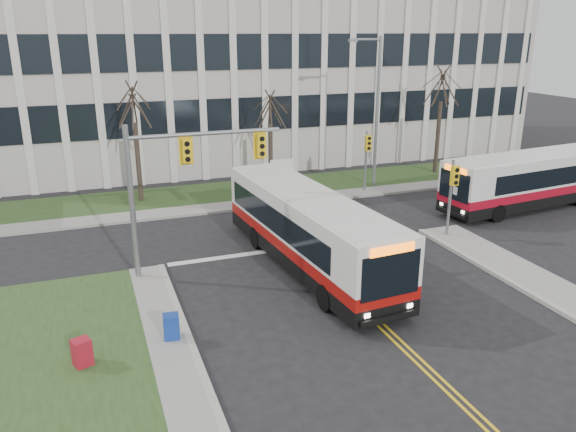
# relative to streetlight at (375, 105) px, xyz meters

# --- Properties ---
(ground) EXTENTS (120.00, 120.00, 0.00)m
(ground) POSITION_rel_streetlight_xyz_m (-8.03, -16.20, -5.19)
(ground) COLOR black
(ground) RESTS_ON ground
(sidewalk_cross) EXTENTS (44.00, 1.60, 0.14)m
(sidewalk_cross) POSITION_rel_streetlight_xyz_m (-3.03, -1.00, -5.12)
(sidewalk_cross) COLOR #9E9B93
(sidewalk_cross) RESTS_ON ground
(building_lawn) EXTENTS (44.00, 5.00, 0.12)m
(building_lawn) POSITION_rel_streetlight_xyz_m (-3.03, 1.80, -5.13)
(building_lawn) COLOR #2A461E
(building_lawn) RESTS_ON ground
(office_building) EXTENTS (40.00, 16.00, 12.00)m
(office_building) POSITION_rel_streetlight_xyz_m (-3.03, 13.80, 0.81)
(office_building) COLOR #B6B1A8
(office_building) RESTS_ON ground
(mast_arm_signal) EXTENTS (6.11, 0.38, 6.20)m
(mast_arm_signal) POSITION_rel_streetlight_xyz_m (-13.65, -9.04, -0.94)
(mast_arm_signal) COLOR slate
(mast_arm_signal) RESTS_ON ground
(signal_pole_near) EXTENTS (0.34, 0.39, 3.80)m
(signal_pole_near) POSITION_rel_streetlight_xyz_m (-0.83, -9.30, -2.69)
(signal_pole_near) COLOR slate
(signal_pole_near) RESTS_ON ground
(signal_pole_far) EXTENTS (0.34, 0.39, 3.80)m
(signal_pole_far) POSITION_rel_streetlight_xyz_m (-0.83, -0.80, -2.69)
(signal_pole_far) COLOR slate
(signal_pole_far) RESTS_ON ground
(streetlight) EXTENTS (2.15, 0.25, 9.20)m
(streetlight) POSITION_rel_streetlight_xyz_m (0.00, 0.00, 0.00)
(streetlight) COLOR slate
(streetlight) RESTS_ON ground
(directory_sign) EXTENTS (1.50, 0.12, 2.00)m
(directory_sign) POSITION_rel_streetlight_xyz_m (-5.53, 1.30, -4.02)
(directory_sign) COLOR slate
(directory_sign) RESTS_ON ground
(tree_left) EXTENTS (1.80, 1.80, 7.70)m
(tree_left) POSITION_rel_streetlight_xyz_m (-14.03, 1.80, 0.32)
(tree_left) COLOR #42352B
(tree_left) RESTS_ON ground
(tree_mid) EXTENTS (1.80, 1.80, 6.82)m
(tree_mid) POSITION_rel_streetlight_xyz_m (-6.03, 2.00, -0.31)
(tree_mid) COLOR #42352B
(tree_mid) RESTS_ON ground
(tree_right) EXTENTS (1.80, 1.80, 8.25)m
(tree_right) POSITION_rel_streetlight_xyz_m (5.97, 1.80, 0.71)
(tree_right) COLOR #42352B
(tree_right) RESTS_ON ground
(bus_main) EXTENTS (3.47, 11.96, 3.15)m
(bus_main) POSITION_rel_streetlight_xyz_m (-8.47, -10.20, -3.62)
(bus_main) COLOR silver
(bus_main) RESTS_ON ground
(bus_cross) EXTENTS (11.50, 3.63, 3.01)m
(bus_cross) POSITION_rel_streetlight_xyz_m (6.42, -6.70, -3.69)
(bus_cross) COLOR silver
(bus_cross) RESTS_ON ground
(newspaper_box_blue) EXTENTS (0.55, 0.50, 0.95)m
(newspaper_box_blue) POSITION_rel_streetlight_xyz_m (-14.83, -14.28, -4.72)
(newspaper_box_blue) COLOR navy
(newspaper_box_blue) RESTS_ON ground
(newspaper_box_red) EXTENTS (0.63, 0.60, 0.95)m
(newspaper_box_red) POSITION_rel_streetlight_xyz_m (-17.53, -14.88, -4.72)
(newspaper_box_red) COLOR maroon
(newspaper_box_red) RESTS_ON ground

